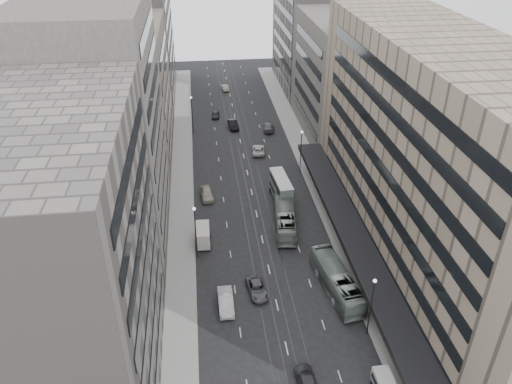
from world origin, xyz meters
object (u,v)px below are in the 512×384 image
bus_near (337,280)px  sedan_1 (226,301)px  bus_far (285,218)px  double_decker (281,189)px  sedan_2 (257,289)px  panel_van (203,235)px

bus_near → sedan_1: bus_near is taller
bus_near → bus_far: 15.59m
double_decker → sedan_2: bearing=-111.4°
double_decker → sedan_2: (-6.70, -21.96, -1.67)m
double_decker → sedan_1: 26.42m
bus_near → double_decker: size_ratio=1.52×
double_decker → sedan_2: size_ratio=1.65×
bus_far → sedan_1: bus_far is taller
panel_van → sedan_2: size_ratio=0.90×
sedan_1 → sedan_2: 4.69m
bus_near → sedan_2: 10.27m
bus_far → panel_van: size_ratio=2.68×
bus_near → sedan_2: size_ratio=2.50×
double_decker → sedan_1: double_decker is taller
double_decker → panel_van: bearing=-146.3°
bus_far → sedan_2: bearing=73.8°
sedan_1 → sedan_2: size_ratio=1.06×
bus_far → sedan_1: 19.22m
sedan_1 → sedan_2: (4.21, 2.06, -0.17)m
bus_near → bus_far: size_ratio=1.04×
sedan_1 → sedan_2: sedan_1 is taller
bus_near → panel_van: size_ratio=2.79×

